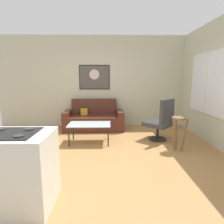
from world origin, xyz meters
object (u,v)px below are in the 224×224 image
object	(u,v)px
armchair	(161,121)
bar_stool	(179,126)
couch	(94,120)
coffee_table	(90,125)
wall_painting	(94,77)

from	to	relation	value
armchair	bar_stool	xyz separation A→B (m)	(0.18, -0.67, 0.04)
couch	coffee_table	xyz separation A→B (m)	(-0.01, -1.23, 0.13)
couch	coffee_table	distance (m)	1.24
couch	bar_stool	world-z (taller)	couch
couch	wall_painting	bearing A→B (deg)	89.90
armchair	coffee_table	bearing A→B (deg)	-175.40
couch	armchair	distance (m)	2.05
coffee_table	wall_painting	world-z (taller)	wall_painting
couch	armchair	xyz separation A→B (m)	(1.72, -1.10, 0.20)
armchair	wall_painting	xyz separation A→B (m)	(-1.72, 1.54, 1.05)
bar_stool	wall_painting	bearing A→B (deg)	130.54
couch	armchair	bearing A→B (deg)	-32.51
wall_painting	bar_stool	bearing A→B (deg)	-49.46
coffee_table	wall_painting	xyz separation A→B (m)	(0.01, 1.68, 1.12)
coffee_table	bar_stool	bearing A→B (deg)	-15.71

